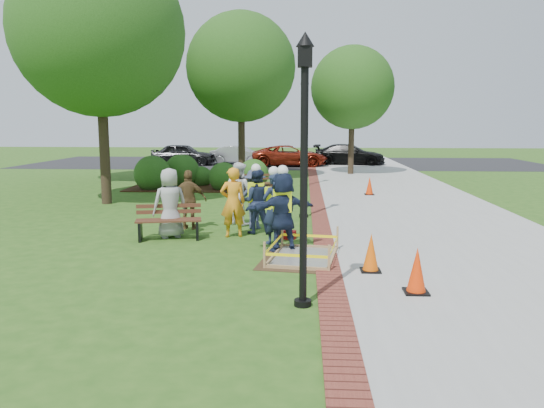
# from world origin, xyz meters

# --- Properties ---
(ground) EXTENTS (100.00, 100.00, 0.00)m
(ground) POSITION_xyz_m (0.00, 0.00, 0.00)
(ground) COLOR #285116
(ground) RESTS_ON ground
(sidewalk) EXTENTS (6.00, 60.00, 0.02)m
(sidewalk) POSITION_xyz_m (5.00, 10.00, 0.01)
(sidewalk) COLOR #9E9E99
(sidewalk) RESTS_ON ground
(brick_edging) EXTENTS (0.50, 60.00, 0.03)m
(brick_edging) POSITION_xyz_m (1.75, 10.00, 0.01)
(brick_edging) COLOR maroon
(brick_edging) RESTS_ON ground
(mulch_bed) EXTENTS (7.00, 3.00, 0.05)m
(mulch_bed) POSITION_xyz_m (-3.00, 12.00, 0.02)
(mulch_bed) COLOR #381E0F
(mulch_bed) RESTS_ON ground
(parking_lot) EXTENTS (36.00, 12.00, 0.01)m
(parking_lot) POSITION_xyz_m (0.00, 27.00, 0.00)
(parking_lot) COLOR black
(parking_lot) RESTS_ON ground
(wet_concrete_pad) EXTENTS (2.02, 2.52, 0.55)m
(wet_concrete_pad) POSITION_xyz_m (1.25, -0.00, 0.23)
(wet_concrete_pad) COLOR #47331E
(wet_concrete_pad) RESTS_ON ground
(bench_near) EXTENTS (1.69, 0.86, 0.87)m
(bench_near) POSITION_xyz_m (-2.12, 1.66, 0.28)
(bench_near) COLOR brown
(bench_near) RESTS_ON ground
(bench_far) EXTENTS (1.63, 0.83, 0.84)m
(bench_far) POSITION_xyz_m (-0.54, 10.01, 0.27)
(bench_far) COLOR #4C2D1A
(bench_far) RESTS_ON ground
(cone_front) EXTENTS (0.41, 0.41, 0.82)m
(cone_front) POSITION_xyz_m (3.19, -2.29, 0.39)
(cone_front) COLOR black
(cone_front) RESTS_ON ground
(cone_back) EXTENTS (0.39, 0.39, 0.77)m
(cone_back) POSITION_xyz_m (2.58, -0.99, 0.37)
(cone_back) COLOR black
(cone_back) RESTS_ON ground
(cone_far) EXTENTS (0.38, 0.38, 0.75)m
(cone_far) POSITION_xyz_m (3.89, 10.19, 0.36)
(cone_far) COLOR black
(cone_far) RESTS_ON ground
(toolbox) EXTENTS (0.51, 0.40, 0.22)m
(toolbox) POSITION_xyz_m (0.82, 1.91, 0.11)
(toolbox) COLOR maroon
(toolbox) RESTS_ON ground
(lamp_near) EXTENTS (0.28, 0.28, 4.26)m
(lamp_near) POSITION_xyz_m (1.25, -3.00, 2.48)
(lamp_near) COLOR black
(lamp_near) RESTS_ON ground
(lamp_mid) EXTENTS (0.28, 0.28, 4.26)m
(lamp_mid) POSITION_xyz_m (1.25, 5.00, 2.48)
(lamp_mid) COLOR black
(lamp_mid) RESTS_ON ground
(lamp_far) EXTENTS (0.28, 0.28, 4.26)m
(lamp_far) POSITION_xyz_m (1.25, 13.00, 2.48)
(lamp_far) COLOR black
(lamp_far) RESTS_ON ground
(tree_left) EXTENTS (5.92, 5.92, 9.01)m
(tree_left) POSITION_xyz_m (-5.87, 7.38, 6.03)
(tree_left) COLOR #3D2D1E
(tree_left) RESTS_ON ground
(tree_back) EXTENTS (5.45, 5.45, 8.35)m
(tree_back) POSITION_xyz_m (-1.94, 15.82, 5.61)
(tree_back) COLOR #3D2D1E
(tree_back) RESTS_ON ground
(tree_right) EXTENTS (4.59, 4.59, 7.10)m
(tree_right) POSITION_xyz_m (3.89, 18.92, 4.79)
(tree_right) COLOR #3D2D1E
(tree_right) RESTS_ON ground
(tree_far) EXTENTS (6.19, 6.19, 9.34)m
(tree_far) POSITION_xyz_m (-8.56, 14.36, 6.23)
(tree_far) COLOR #3D2D1E
(tree_far) RESTS_ON ground
(shrub_a) EXTENTS (1.61, 1.61, 1.61)m
(shrub_a) POSITION_xyz_m (-5.33, 11.42, 0.00)
(shrub_a) COLOR #1F4614
(shrub_a) RESTS_ON ground
(shrub_b) EXTENTS (1.60, 1.60, 1.60)m
(shrub_b) POSITION_xyz_m (-4.33, 12.69, 0.00)
(shrub_b) COLOR #1F4614
(shrub_b) RESTS_ON ground
(shrub_c) EXTENTS (1.30, 1.30, 1.30)m
(shrub_c) POSITION_xyz_m (-2.22, 11.47, 0.00)
(shrub_c) COLOR #1F4614
(shrub_c) RESTS_ON ground
(shrub_d) EXTENTS (1.37, 1.37, 1.37)m
(shrub_d) POSITION_xyz_m (-1.04, 12.71, 0.00)
(shrub_d) COLOR #1F4614
(shrub_d) RESTS_ON ground
(shrub_e) EXTENTS (0.98, 0.98, 0.98)m
(shrub_e) POSITION_xyz_m (-3.47, 12.87, 0.00)
(shrub_e) COLOR #1F4614
(shrub_e) RESTS_ON ground
(casual_person_a) EXTENTS (0.67, 0.59, 1.78)m
(casual_person_a) POSITION_xyz_m (-2.14, 1.92, 0.89)
(casual_person_a) COLOR #9D9D9D
(casual_person_a) RESTS_ON ground
(casual_person_b) EXTENTS (0.65, 0.50, 1.79)m
(casual_person_b) POSITION_xyz_m (-0.55, 2.08, 0.89)
(casual_person_b) COLOR orange
(casual_person_b) RESTS_ON ground
(casual_person_c) EXTENTS (0.68, 0.64, 1.79)m
(casual_person_c) POSITION_xyz_m (-0.61, 3.78, 0.89)
(casual_person_c) COLOR white
(casual_person_c) RESTS_ON ground
(casual_person_d) EXTENTS (0.53, 0.34, 1.63)m
(casual_person_d) POSITION_xyz_m (-1.88, 2.99, 0.81)
(casual_person_d) COLOR brown
(casual_person_d) RESTS_ON ground
(casual_person_e) EXTENTS (0.57, 0.42, 1.64)m
(casual_person_e) POSITION_xyz_m (-0.10, 3.20, 0.82)
(casual_person_e) COLOR #333C5A
(casual_person_e) RESTS_ON ground
(hivis_worker_a) EXTENTS (0.69, 0.59, 1.97)m
(hivis_worker_a) POSITION_xyz_m (0.77, 0.70, 0.97)
(hivis_worker_a) COLOR #1A2E45
(hivis_worker_a) RESTS_ON ground
(hivis_worker_b) EXTENTS (0.65, 0.63, 1.88)m
(hivis_worker_b) POSITION_xyz_m (0.53, 1.41, 0.93)
(hivis_worker_b) COLOR #1A2044
(hivis_worker_b) RESTS_ON ground
(hivis_worker_c) EXTENTS (0.57, 0.39, 1.85)m
(hivis_worker_c) POSITION_xyz_m (-0.00, 2.54, 0.92)
(hivis_worker_c) COLOR #16183A
(hivis_worker_c) RESTS_ON ground
(parked_car_a) EXTENTS (2.27, 4.98, 1.61)m
(parked_car_a) POSITION_xyz_m (-6.96, 24.56, 0.00)
(parked_car_a) COLOR #232325
(parked_car_a) RESTS_ON ground
(parked_car_b) EXTENTS (2.70, 4.59, 1.40)m
(parked_car_b) POSITION_xyz_m (-3.30, 25.69, 0.00)
(parked_car_b) COLOR #B2B2B8
(parked_car_b) RESTS_ON ground
(parked_car_c) EXTENTS (2.43, 4.81, 1.51)m
(parked_car_c) POSITION_xyz_m (0.29, 24.04, 0.00)
(parked_car_c) COLOR maroon
(parked_car_c) RESTS_ON ground
(parked_car_d) EXTENTS (2.69, 4.94, 1.53)m
(parked_car_d) POSITION_xyz_m (4.37, 25.68, 0.00)
(parked_car_d) COLOR black
(parked_car_d) RESTS_ON ground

